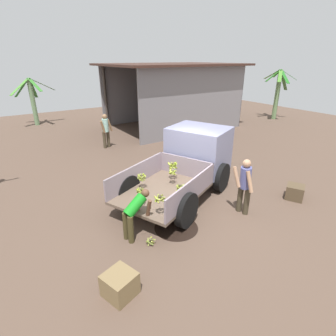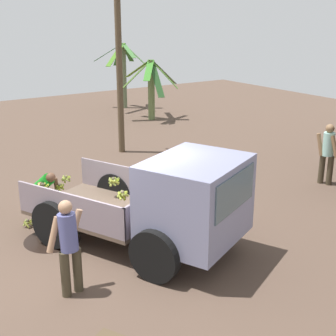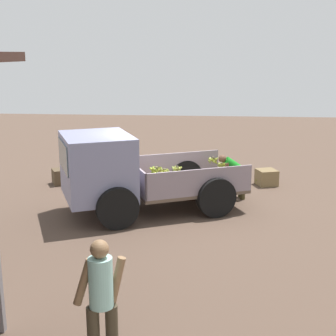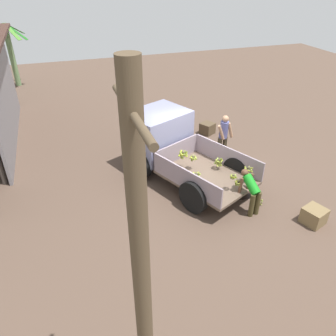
{
  "view_description": "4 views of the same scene",
  "coord_description": "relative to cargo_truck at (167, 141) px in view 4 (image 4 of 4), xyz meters",
  "views": [
    {
      "loc": [
        -4.24,
        -5.77,
        4.16
      ],
      "look_at": [
        -0.2,
        0.47,
        1.03
      ],
      "focal_mm": 28.0,
      "sensor_mm": 36.0,
      "label": 1
    },
    {
      "loc": [
        7.67,
        -3.89,
        4.46
      ],
      "look_at": [
        -0.03,
        1.26,
        1.39
      ],
      "focal_mm": 50.0,
      "sensor_mm": 36.0,
      "label": 2
    },
    {
      "loc": [
        -1.27,
        11.5,
        3.84
      ],
      "look_at": [
        -0.35,
        1.21,
        1.3
      ],
      "focal_mm": 50.0,
      "sensor_mm": 36.0,
      "label": 3
    },
    {
      "loc": [
        -8.31,
        3.79,
        6.04
      ],
      "look_at": [
        -0.67,
        1.24,
        1.08
      ],
      "focal_mm": 35.0,
      "sensor_mm": 36.0,
      "label": 4
    }
  ],
  "objects": [
    {
      "name": "banana_palm_2",
      "position": [
        11.81,
        5.42,
        0.79
      ],
      "size": [
        2.15,
        2.25,
        3.43
      ],
      "color": "#678654",
      "rests_on": "ground"
    },
    {
      "name": "banana_bunch_on_ground_1",
      "position": [
        -3.77,
        -2.97,
        -0.96
      ],
      "size": [
        0.24,
        0.24,
        0.19
      ],
      "color": "brown",
      "rests_on": "ground"
    },
    {
      "name": "person_foreground_visitor",
      "position": [
        0.14,
        -2.19,
        -0.15
      ],
      "size": [
        0.41,
        0.71,
        1.66
      ],
      "rotation": [
        0.0,
        0.0,
        3.28
      ],
      "color": "#403827",
      "rests_on": "ground"
    },
    {
      "name": "wooden_crate_1",
      "position": [
        2.18,
        -2.53,
        -0.84
      ],
      "size": [
        0.69,
        0.69,
        0.46
      ],
      "primitive_type": "cube",
      "rotation": [
        0.0,
        0.0,
        5.21
      ],
      "color": "#4E3E2A",
      "rests_on": "ground"
    },
    {
      "name": "banana_bunch_on_ground_0",
      "position": [
        -2.78,
        -1.99,
        -0.97
      ],
      "size": [
        0.23,
        0.23,
        0.18
      ],
      "color": "brown",
      "rests_on": "ground"
    },
    {
      "name": "ground",
      "position": [
        -0.97,
        -0.75,
        -1.07
      ],
      "size": [
        36.0,
        36.0,
        0.0
      ],
      "primitive_type": "plane",
      "color": "brown"
    },
    {
      "name": "mud_patch_0",
      "position": [
        -1.88,
        -1.78,
        -1.07
      ],
      "size": [
        1.16,
        1.16,
        0.01
      ],
      "primitive_type": "cylinder",
      "color": "black",
      "rests_on": "ground"
    },
    {
      "name": "cargo_truck",
      "position": [
        0.0,
        0.0,
        0.0
      ],
      "size": [
        4.78,
        3.57,
        1.99
      ],
      "rotation": [
        0.0,
        0.0,
        0.43
      ],
      "color": "brown",
      "rests_on": "ground"
    },
    {
      "name": "wooden_crate_0",
      "position": [
        -3.97,
        -2.94,
        -0.83
      ],
      "size": [
        0.7,
        0.7,
        0.47
      ],
      "primitive_type": "cube",
      "rotation": [
        0.0,
        0.0,
        0.33
      ],
      "color": "brown",
      "rests_on": "ground"
    },
    {
      "name": "utility_pole",
      "position": [
        -6.85,
        2.54,
        1.74
      ],
      "size": [
        1.3,
        0.21,
        5.51
      ],
      "color": "brown",
      "rests_on": "ground"
    },
    {
      "name": "person_worker_loading",
      "position": [
        -2.93,
        -1.52,
        -0.35
      ],
      "size": [
        0.75,
        0.55,
        1.21
      ],
      "rotation": [
        0.0,
        0.0,
        0.18
      ],
      "color": "#3F371D",
      "rests_on": "ground"
    }
  ]
}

